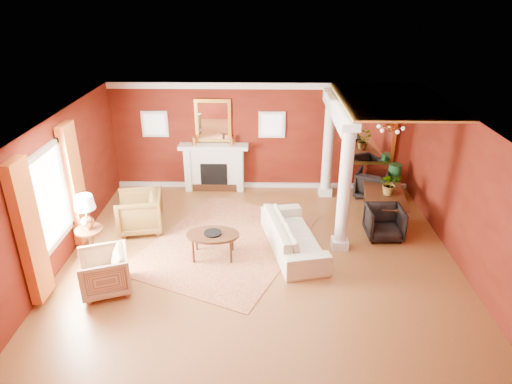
{
  "coord_description": "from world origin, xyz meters",
  "views": [
    {
      "loc": [
        0.07,
        -8.18,
        5.23
      ],
      "look_at": [
        -0.11,
        0.63,
        1.15
      ],
      "focal_mm": 32.0,
      "sensor_mm": 36.0,
      "label": 1
    }
  ],
  "objects_px": {
    "armchair_leopard": "(140,210)",
    "side_table": "(87,217)",
    "armchair_stripe": "(104,270)",
    "dining_table": "(386,199)",
    "sofa": "(294,230)",
    "coffee_table": "(213,236)"
  },
  "relations": [
    {
      "from": "armchair_stripe",
      "to": "dining_table",
      "type": "height_order",
      "value": "dining_table"
    },
    {
      "from": "dining_table",
      "to": "armchair_leopard",
      "type": "bearing_deg",
      "value": 105.43
    },
    {
      "from": "sofa",
      "to": "side_table",
      "type": "bearing_deg",
      "value": 82.8
    },
    {
      "from": "sofa",
      "to": "dining_table",
      "type": "height_order",
      "value": "dining_table"
    },
    {
      "from": "armchair_stripe",
      "to": "side_table",
      "type": "xyz_separation_m",
      "value": [
        -0.65,
        1.13,
        0.49
      ]
    },
    {
      "from": "sofa",
      "to": "armchair_leopard",
      "type": "bearing_deg",
      "value": 65.05
    },
    {
      "from": "coffee_table",
      "to": "side_table",
      "type": "height_order",
      "value": "side_table"
    },
    {
      "from": "sofa",
      "to": "dining_table",
      "type": "relative_size",
      "value": 1.41
    },
    {
      "from": "armchair_stripe",
      "to": "side_table",
      "type": "distance_m",
      "value": 1.39
    },
    {
      "from": "coffee_table",
      "to": "dining_table",
      "type": "xyz_separation_m",
      "value": [
        3.97,
        1.87,
        -0.04
      ]
    },
    {
      "from": "armchair_leopard",
      "to": "armchair_stripe",
      "type": "relative_size",
      "value": 1.13
    },
    {
      "from": "armchair_leopard",
      "to": "dining_table",
      "type": "bearing_deg",
      "value": 87.34
    },
    {
      "from": "armchair_leopard",
      "to": "side_table",
      "type": "height_order",
      "value": "side_table"
    },
    {
      "from": "coffee_table",
      "to": "dining_table",
      "type": "relative_size",
      "value": 0.65
    },
    {
      "from": "armchair_stripe",
      "to": "dining_table",
      "type": "xyz_separation_m",
      "value": [
        5.84,
        3.04,
        0.03
      ]
    },
    {
      "from": "armchair_leopard",
      "to": "dining_table",
      "type": "relative_size",
      "value": 0.6
    },
    {
      "from": "armchair_leopard",
      "to": "side_table",
      "type": "distance_m",
      "value": 1.43
    },
    {
      "from": "sofa",
      "to": "dining_table",
      "type": "distance_m",
      "value": 2.76
    },
    {
      "from": "dining_table",
      "to": "side_table",
      "type": "bearing_deg",
      "value": 114.35
    },
    {
      "from": "armchair_stripe",
      "to": "sofa",
      "type": "bearing_deg",
      "value": 93.34
    },
    {
      "from": "armchair_stripe",
      "to": "dining_table",
      "type": "relative_size",
      "value": 0.53
    },
    {
      "from": "armchair_stripe",
      "to": "coffee_table",
      "type": "height_order",
      "value": "armchair_stripe"
    }
  ]
}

